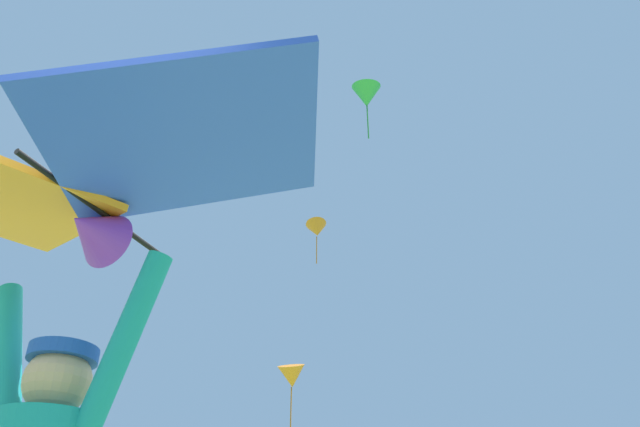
# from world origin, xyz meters

# --- Properties ---
(held_stunt_kite) EXTENTS (2.21, 1.27, 0.44)m
(held_stunt_kite) POSITION_xyz_m (0.28, -0.24, 2.26)
(held_stunt_kite) COLOR black
(distant_kite_orange_high_left) EXTENTS (1.46, 1.55, 2.42)m
(distant_kite_orange_high_left) POSITION_xyz_m (-9.70, 16.88, 7.58)
(distant_kite_orange_high_left) COLOR orange
(distant_kite_orange_mid_right) EXTENTS (1.10, 1.07, 1.74)m
(distant_kite_orange_mid_right) POSITION_xyz_m (-7.56, 14.96, 12.06)
(distant_kite_orange_mid_right) COLOR orange
(distant_kite_green_high_right) EXTENTS (1.84, 1.89, 3.10)m
(distant_kite_green_high_right) POSITION_xyz_m (-6.46, 17.45, 19.92)
(distant_kite_green_high_right) COLOR green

